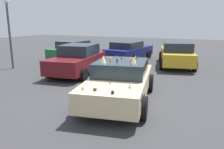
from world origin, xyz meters
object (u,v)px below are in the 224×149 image
art_car_decorated (120,81)px  parked_sedan_near_left (74,50)px  parked_sedan_row_back_far (129,50)px  parked_sedan_behind_left (78,60)px  parked_sedan_row_back_center (176,54)px  lot_lamp_post (9,27)px

art_car_decorated → parked_sedan_near_left: size_ratio=1.14×
parked_sedan_near_left → parked_sedan_row_back_far: size_ratio=0.91×
parked_sedan_row_back_far → parked_sedan_behind_left: parked_sedan_behind_left is taller
parked_sedan_near_left → art_car_decorated: bearing=-131.2°
art_car_decorated → parked_sedan_row_back_far: bearing=-172.7°
art_car_decorated → parked_sedan_row_back_center: size_ratio=0.96×
parked_sedan_row_back_center → lot_lamp_post: 9.89m
parked_sedan_near_left → parked_sedan_row_back_far: parked_sedan_near_left is taller
art_car_decorated → lot_lamp_post: lot_lamp_post is taller
art_car_decorated → parked_sedan_behind_left: art_car_decorated is taller
art_car_decorated → parked_sedan_near_left: art_car_decorated is taller
art_car_decorated → lot_lamp_post: 8.33m
parked_sedan_near_left → parked_sedan_row_back_far: bearing=-62.6°
lot_lamp_post → art_car_decorated: bearing=-107.2°
parked_sedan_near_left → lot_lamp_post: size_ratio=1.05×
parked_sedan_row_back_center → parked_sedan_near_left: bearing=81.5°
parked_sedan_row_back_far → parked_sedan_near_left: bearing=120.4°
parked_sedan_near_left → parked_sedan_row_back_far: 3.89m
art_car_decorated → parked_sedan_row_back_center: (7.12, -0.75, 0.05)m
parked_sedan_behind_left → lot_lamp_post: (-0.47, 4.20, 1.65)m
parked_sedan_behind_left → parked_sedan_row_back_far: bearing=161.6°
parked_sedan_near_left → parked_sedan_behind_left: bearing=-138.8°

